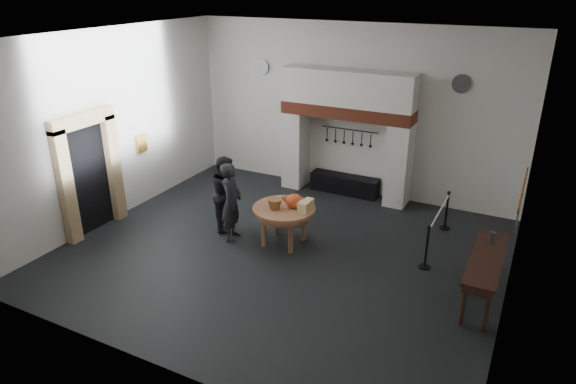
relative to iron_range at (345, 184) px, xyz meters
The scene contains 39 objects.
floor 3.73m from the iron_range, 90.00° to the right, with size 9.00×8.00×0.02m, color black.
ceiling 5.65m from the iron_range, 90.00° to the right, with size 9.00×8.00×0.02m, color silver.
wall_back 2.02m from the iron_range, 90.00° to the left, with size 9.00×0.02×4.50m, color silver.
wall_front 7.97m from the iron_range, 90.00° to the right, with size 9.00×0.02×4.50m, color silver.
wall_left 6.17m from the iron_range, 140.42° to the right, with size 0.02×8.00×4.50m, color silver.
wall_right 6.17m from the iron_range, 39.58° to the right, with size 0.02×8.00×4.50m, color silver.
chimney_pier_left 1.69m from the iron_range, behind, with size 0.55×0.70×2.15m, color silver.
chimney_pier_right 1.69m from the iron_range, ahead, with size 0.55×0.70×2.15m, color silver.
hearth_brick_band 2.06m from the iron_range, 90.00° to the right, with size 3.50×0.72×0.32m, color #9E442B.
chimney_hood 2.67m from the iron_range, 90.00° to the right, with size 3.50×0.70×0.90m, color silver.
iron_range is the anchor object (origin of this frame).
utensil_rail 1.51m from the iron_range, 90.00° to the left, with size 0.02×0.02×1.60m, color black.
door_recess 6.58m from the iron_range, 133.44° to the right, with size 0.04×1.10×2.50m, color black.
door_jamb_near 7.05m from the iron_range, 128.94° to the right, with size 0.22×0.30×2.60m, color tan.
door_jamb_far 6.04m from the iron_range, 137.45° to the right, with size 0.22×0.30×2.60m, color tan.
door_lintel 6.87m from the iron_range, 132.86° to the right, with size 0.22×1.70×0.30m, color tan.
wall_plaque 5.49m from the iron_range, 146.73° to the right, with size 0.05×0.34×0.44m, color gold.
work_table 3.39m from the iron_range, 92.49° to the right, with size 1.39×1.39×0.07m, color #AD7B51.
pumpkin 3.33m from the iron_range, 89.02° to the right, with size 0.36×0.36×0.31m, color #ED5721.
cheese_block_big 3.49m from the iron_range, 84.01° to the right, with size 0.22×0.22×0.24m, color #E4C988.
cheese_block_small 3.19m from the iron_range, 83.80° to the right, with size 0.18×0.18×0.20m, color #DDD784.
wicker_basket 3.57m from the iron_range, 94.83° to the right, with size 0.32×0.32×0.22m, color brown.
bread_loaf 3.07m from the iron_range, 94.69° to the right, with size 0.31×0.18×0.13m, color #945934.
visitor_near 3.94m from the iron_range, 109.34° to the right, with size 0.66×0.43×1.81m, color black.
visitor_far 3.73m from the iron_range, 117.31° to the right, with size 0.86×0.67×1.78m, color black.
side_table 5.51m from the iron_range, 41.52° to the right, with size 0.55×2.20×0.06m, color #331C12.
pewter_jug 5.15m from the iron_range, 36.46° to the right, with size 0.12×0.12×0.22m, color #4E4E54.
copper_pan_a 5.93m from the iron_range, 38.28° to the right, with size 0.34×0.34×0.03m, color #C6662D.
copper_pan_b 5.62m from the iron_range, 33.66° to the right, with size 0.32×0.32×0.03m, color #C6662D.
copper_pan_c 5.35m from the iron_range, 28.48° to the right, with size 0.30×0.30×0.03m, color #C6662D.
copper_pan_d 5.13m from the iron_range, 22.75° to the right, with size 0.28×0.28×0.03m, color #C6662D.
pewter_plate_left 5.69m from the iron_range, 36.66° to the right, with size 0.40×0.40×0.03m, color #4C4C51.
pewter_plate_mid 5.36m from the iron_range, 31.38° to the right, with size 0.40×0.40×0.03m, color #4C4C51.
pewter_plate_right 5.08m from the iron_range, 25.42° to the right, with size 0.40×0.40×0.03m, color #4C4C51.
pewter_plate_back_left 4.01m from the iron_range, behind, with size 0.44×0.44×0.03m, color #4C4C51.
pewter_plate_back_right 4.01m from the iron_range, ahead, with size 0.44×0.44×0.03m, color #4C4C51.
barrier_post_near 4.17m from the iron_range, 45.47° to the right, with size 0.05×0.05×0.90m, color black.
barrier_post_far 3.08m from the iron_range, 18.34° to the right, with size 0.05×0.05×0.90m, color black.
barrier_rope 3.57m from the iron_range, 33.98° to the right, with size 0.04×0.04×2.00m, color silver.
Camera 1 is at (4.56, -8.65, 5.52)m, focal length 32.00 mm.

